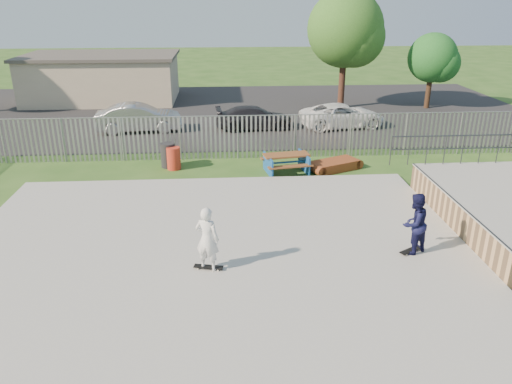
{
  "coord_description": "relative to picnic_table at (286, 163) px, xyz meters",
  "views": [
    {
      "loc": [
        0.35,
        -12.99,
        7.11
      ],
      "look_at": [
        1.36,
        2.0,
        1.1
      ],
      "focal_mm": 35.0,
      "sensor_mm": 36.0,
      "label": 1
    }
  ],
  "objects": [
    {
      "name": "car_silver",
      "position": [
        -7.22,
        7.19,
        0.36
      ],
      "size": [
        4.73,
        2.08,
        1.51
      ],
      "primitive_type": "imported",
      "rotation": [
        0.0,
        0.0,
        1.68
      ],
      "color": "#A8A8AC",
      "rests_on": "parking_lot"
    },
    {
      "name": "trash_bin_red",
      "position": [
        -4.79,
        0.74,
        0.08
      ],
      "size": [
        0.58,
        0.58,
        0.97
      ],
      "primitive_type": "cylinder",
      "color": "#B72E1C",
      "rests_on": "ground"
    },
    {
      "name": "tree_right",
      "position": [
        10.87,
        12.06,
        2.83
      ],
      "size": [
        3.12,
        3.12,
        4.82
      ],
      "color": "#3C2718",
      "rests_on": "ground"
    },
    {
      "name": "quarter_pipe",
      "position": [
        6.52,
        -5.9,
        0.15
      ],
      "size": [
        5.5,
        7.05,
        2.19
      ],
      "color": "tan",
      "rests_on": "ground"
    },
    {
      "name": "trash_bin_grey",
      "position": [
        -5.06,
        1.05,
        0.12
      ],
      "size": [
        0.64,
        0.64,
        1.07
      ],
      "primitive_type": "cylinder",
      "color": "black",
      "rests_on": "ground"
    },
    {
      "name": "fence",
      "position": [
        -1.97,
        -2.35,
        0.59
      ],
      "size": [
        26.04,
        16.02,
        2.0
      ],
      "color": "gray",
      "rests_on": "ground"
    },
    {
      "name": "picnic_table",
      "position": [
        0.0,
        0.0,
        0.0
      ],
      "size": [
        2.14,
        1.86,
        0.81
      ],
      "rotation": [
        0.0,
        0.0,
        0.16
      ],
      "color": "brown",
      "rests_on": "ground"
    },
    {
      "name": "building",
      "position": [
        -10.97,
        16.06,
        1.2
      ],
      "size": [
        10.4,
        6.4,
        3.2
      ],
      "color": "#BBAB90",
      "rests_on": "ground"
    },
    {
      "name": "car_white",
      "position": [
        4.11,
        7.39,
        0.27
      ],
      "size": [
        5.03,
        2.86,
        1.32
      ],
      "primitive_type": "imported",
      "rotation": [
        0.0,
        0.0,
        1.72
      ],
      "color": "white",
      "rests_on": "parking_lot"
    },
    {
      "name": "skateboard_a",
      "position": [
        2.7,
        -7.52,
        -0.22
      ],
      "size": [
        0.79,
        0.58,
        0.08
      ],
      "rotation": [
        0.0,
        0.0,
        0.54
      ],
      "color": "black",
      "rests_on": "concrete_slab"
    },
    {
      "name": "skateboard_b",
      "position": [
        -3.12,
        -8.09,
        -0.22
      ],
      "size": [
        0.82,
        0.37,
        0.08
      ],
      "rotation": [
        0.0,
        0.0,
        -0.21
      ],
      "color": "black",
      "rests_on": "concrete_slab"
    },
    {
      "name": "concrete_slab",
      "position": [
        -2.97,
        -6.94,
        -0.34
      ],
      "size": [
        15.0,
        12.0,
        0.15
      ],
      "primitive_type": "cube",
      "color": "#A2A19C",
      "rests_on": "ground"
    },
    {
      "name": "skater_navy",
      "position": [
        2.7,
        -7.52,
        0.64
      ],
      "size": [
        1.11,
        1.04,
        1.81
      ],
      "primitive_type": "imported",
      "rotation": [
        0.0,
        0.0,
        3.68
      ],
      "color": "#121339",
      "rests_on": "concrete_slab"
    },
    {
      "name": "funbox",
      "position": [
        2.13,
        0.2,
        -0.21
      ],
      "size": [
        2.23,
        1.74,
        0.4
      ],
      "rotation": [
        0.0,
        0.0,
        0.43
      ],
      "color": "brown",
      "rests_on": "ground"
    },
    {
      "name": "ground",
      "position": [
        -2.97,
        -6.94,
        -0.41
      ],
      "size": [
        120.0,
        120.0,
        0.0
      ],
      "primitive_type": "plane",
      "color": "#2A4F1B",
      "rests_on": "ground"
    },
    {
      "name": "skater_white",
      "position": [
        -3.12,
        -8.09,
        0.64
      ],
      "size": [
        0.78,
        0.65,
        1.81
      ],
      "primitive_type": "imported",
      "rotation": [
        0.0,
        0.0,
        2.75
      ],
      "color": "silver",
      "rests_on": "concrete_slab"
    },
    {
      "name": "car_dark",
      "position": [
        -0.86,
        7.33,
        0.23
      ],
      "size": [
        4.42,
        2.06,
        1.25
      ],
      "primitive_type": "imported",
      "rotation": [
        0.0,
        0.0,
        1.64
      ],
      "color": "black",
      "rests_on": "parking_lot"
    },
    {
      "name": "tree_mid",
      "position": [
        5.19,
        12.56,
        4.58
      ],
      "size": [
        4.8,
        4.8,
        7.41
      ],
      "color": "#47281C",
      "rests_on": "ground"
    },
    {
      "name": "parking_lot",
      "position": [
        -2.97,
        12.06,
        -0.4
      ],
      "size": [
        40.0,
        18.0,
        0.02
      ],
      "primitive_type": "cube",
      "color": "black",
      "rests_on": "ground"
    }
  ]
}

